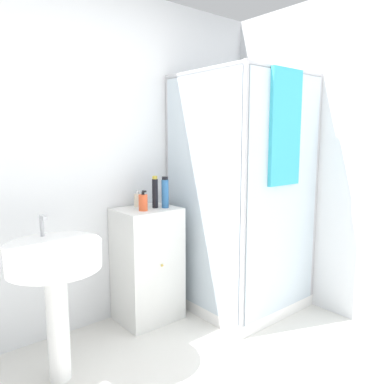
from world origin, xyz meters
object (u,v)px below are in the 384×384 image
object	(u,v)px
soap_dispenser	(143,202)
shampoo_bottle_blue	(165,193)
shampoo_bottle_tall_black	(155,192)
sink	(55,270)
lotion_bottle_white	(138,200)

from	to	relation	value
soap_dispenser	shampoo_bottle_blue	world-z (taller)	shampoo_bottle_blue
shampoo_bottle_blue	soap_dispenser	bearing A→B (deg)	177.43
shampoo_bottle_tall_black	shampoo_bottle_blue	world-z (taller)	shampoo_bottle_tall_black
sink	shampoo_bottle_blue	distance (m)	1.02
shampoo_bottle_tall_black	shampoo_bottle_blue	size ratio (longest dim) A/B	1.02
shampoo_bottle_blue	lotion_bottle_white	world-z (taller)	shampoo_bottle_blue
soap_dispenser	shampoo_bottle_tall_black	bearing A→B (deg)	15.37
sink	soap_dispenser	bearing A→B (deg)	17.45
soap_dispenser	lotion_bottle_white	size ratio (longest dim) A/B	1.14
shampoo_bottle_tall_black	lotion_bottle_white	xyz separation A→B (m)	(-0.08, 0.12, -0.07)
sink	shampoo_bottle_blue	bearing A→B (deg)	13.53
sink	lotion_bottle_white	bearing A→B (deg)	26.21
shampoo_bottle_tall_black	soap_dispenser	bearing A→B (deg)	-164.63
shampoo_bottle_tall_black	lotion_bottle_white	distance (m)	0.16
sink	soap_dispenser	size ratio (longest dim) A/B	6.34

